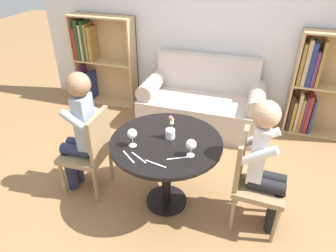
# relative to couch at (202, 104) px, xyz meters

# --- Properties ---
(ground_plane) EXTENTS (16.00, 16.00, 0.00)m
(ground_plane) POSITION_rel_couch_xyz_m (0.00, -1.59, -0.31)
(ground_plane) COLOR olive
(back_wall) EXTENTS (5.20, 0.05, 2.70)m
(back_wall) POSITION_rel_couch_xyz_m (0.00, 0.43, 1.04)
(back_wall) COLOR silver
(back_wall) RESTS_ON ground_plane
(round_table) EXTENTS (0.99, 0.99, 0.74)m
(round_table) POSITION_rel_couch_xyz_m (0.00, -1.59, 0.29)
(round_table) COLOR black
(round_table) RESTS_ON ground_plane
(couch) EXTENTS (1.63, 0.80, 0.92)m
(couch) POSITION_rel_couch_xyz_m (0.00, 0.00, 0.00)
(couch) COLOR beige
(couch) RESTS_ON ground_plane
(bookshelf_left) EXTENTS (0.96, 0.28, 1.34)m
(bookshelf_left) POSITION_rel_couch_xyz_m (-1.72, 0.27, 0.37)
(bookshelf_left) COLOR tan
(bookshelf_left) RESTS_ON ground_plane
(bookshelf_right) EXTENTS (0.96, 0.28, 1.34)m
(bookshelf_right) POSITION_rel_couch_xyz_m (1.43, 0.27, 0.32)
(bookshelf_right) COLOR tan
(bookshelf_right) RESTS_ON ground_plane
(chair_left) EXTENTS (0.44, 0.44, 0.90)m
(chair_left) POSITION_rel_couch_xyz_m (-0.77, -1.63, 0.18)
(chair_left) COLOR #937A56
(chair_left) RESTS_ON ground_plane
(chair_right) EXTENTS (0.44, 0.44, 0.90)m
(chair_right) POSITION_rel_couch_xyz_m (0.77, -1.58, 0.18)
(chair_right) COLOR #937A56
(chair_right) RESTS_ON ground_plane
(person_left) EXTENTS (0.43, 0.35, 1.29)m
(person_left) POSITION_rel_couch_xyz_m (-0.85, -1.64, 0.39)
(person_left) COLOR #282D47
(person_left) RESTS_ON ground_plane
(person_right) EXTENTS (0.43, 0.35, 1.23)m
(person_right) POSITION_rel_couch_xyz_m (0.85, -1.58, 0.36)
(person_right) COLOR black
(person_right) RESTS_ON ground_plane
(wine_glass_left) EXTENTS (0.08, 0.08, 0.16)m
(wine_glass_left) POSITION_rel_couch_xyz_m (-0.25, -1.75, 0.54)
(wine_glass_left) COLOR white
(wine_glass_left) RESTS_ON round_table
(wine_glass_right) EXTENTS (0.09, 0.09, 0.15)m
(wine_glass_right) POSITION_rel_couch_xyz_m (0.25, -1.74, 0.53)
(wine_glass_right) COLOR white
(wine_glass_right) RESTS_ON round_table
(flower_vase) EXTENTS (0.09, 0.09, 0.22)m
(flower_vase) POSITION_rel_couch_xyz_m (0.02, -1.54, 0.49)
(flower_vase) COLOR silver
(flower_vase) RESTS_ON round_table
(knife_left_setting) EXTENTS (0.19, 0.05, 0.00)m
(knife_left_setting) POSITION_rel_couch_xyz_m (0.02, -1.93, 0.43)
(knife_left_setting) COLOR silver
(knife_left_setting) RESTS_ON round_table
(fork_left_setting) EXTENTS (0.15, 0.13, 0.00)m
(fork_left_setting) POSITION_rel_couch_xyz_m (-0.22, -1.91, 0.43)
(fork_left_setting) COLOR silver
(fork_left_setting) RESTS_ON round_table
(knife_right_setting) EXTENTS (0.17, 0.10, 0.00)m
(knife_right_setting) POSITION_rel_couch_xyz_m (0.17, -1.80, 0.43)
(knife_right_setting) COLOR silver
(knife_right_setting) RESTS_ON round_table
(fork_right_setting) EXTENTS (0.17, 0.11, 0.00)m
(fork_right_setting) POSITION_rel_couch_xyz_m (-0.13, -1.89, 0.43)
(fork_right_setting) COLOR silver
(fork_right_setting) RESTS_ON round_table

